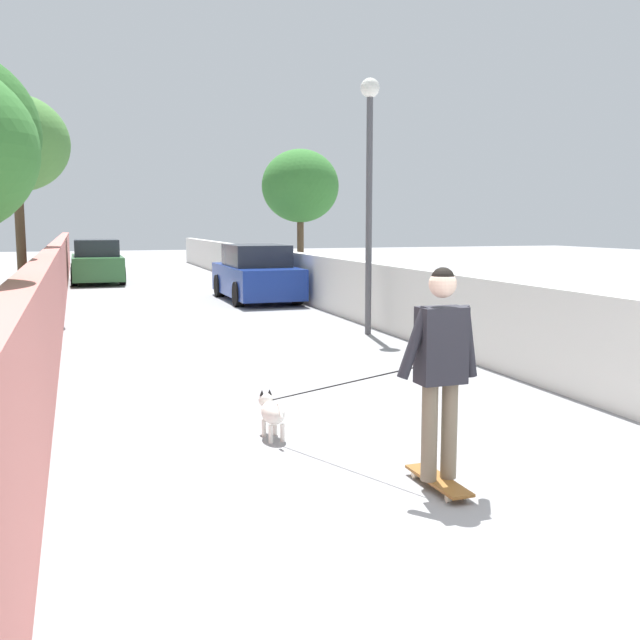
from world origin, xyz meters
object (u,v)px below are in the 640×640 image
at_px(person_skateboarder, 441,357).
at_px(car_near, 256,275).
at_px(dog, 273,411).
at_px(lamp_post, 369,164).
at_px(car_far, 97,263).
at_px(tree_left_far, 16,144).
at_px(tree_right_distant, 300,186).
at_px(skateboard, 438,481).

height_order(person_skateboarder, car_near, person_skateboarder).
height_order(dog, car_near, car_near).
relative_size(person_skateboarder, dog, 0.82).
distance_m(lamp_post, car_near, 7.16).
bearing_deg(car_far, car_near, -152.75).
relative_size(tree_left_far, car_near, 1.14).
height_order(lamp_post, car_far, lamp_post).
distance_m(tree_left_far, tree_right_distant, 10.10).
distance_m(lamp_post, dog, 7.60).
relative_size(dog, car_near, 0.49).
xyz_separation_m(tree_left_far, lamp_post, (-4.03, -6.41, -0.55)).
xyz_separation_m(lamp_post, car_near, (6.67, 0.60, -2.52)).
relative_size(skateboard, car_far, 0.18).
bearing_deg(tree_left_far, car_far, -9.87).
distance_m(person_skateboarder, dog, 2.16).
xyz_separation_m(tree_left_far, skateboard, (-11.87, -3.82, -3.71)).
relative_size(person_skateboarder, car_far, 0.39).
xyz_separation_m(lamp_post, person_skateboarder, (-7.83, 2.59, -2.15)).
bearing_deg(lamp_post, car_far, 17.67).
bearing_deg(tree_left_far, dog, -163.94).
distance_m(tree_right_distant, car_near, 4.83).
distance_m(lamp_post, person_skateboarder, 8.52).
bearing_deg(car_near, skateboard, 172.18).
xyz_separation_m(tree_left_far, tree_right_distant, (6.00, -8.12, -0.48)).
bearing_deg(tree_left_far, lamp_post, -122.19).
bearing_deg(tree_right_distant, car_far, 55.07).
bearing_deg(dog, skateboard, -152.78).
bearing_deg(tree_right_distant, skateboard, 166.47).
height_order(skateboard, dog, dog).
distance_m(dog, car_near, 13.06).
distance_m(tree_left_far, skateboard, 13.01).
height_order(tree_right_distant, car_far, tree_right_distant).
bearing_deg(car_near, tree_left_far, 114.43).
bearing_deg(car_near, car_far, 27.25).
xyz_separation_m(tree_left_far, dog, (-10.09, -2.90, -3.51)).
relative_size(lamp_post, person_skateboarder, 2.80).
xyz_separation_m(tree_left_far, car_far, (10.40, -1.81, -3.07)).
distance_m(tree_left_far, car_far, 11.00).
distance_m(tree_right_distant, car_far, 8.12).
bearing_deg(skateboard, dog, 27.22).
xyz_separation_m(lamp_post, car_far, (14.44, 4.60, -2.52)).
xyz_separation_m(person_skateboarder, car_far, (22.27, 2.01, -0.37)).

